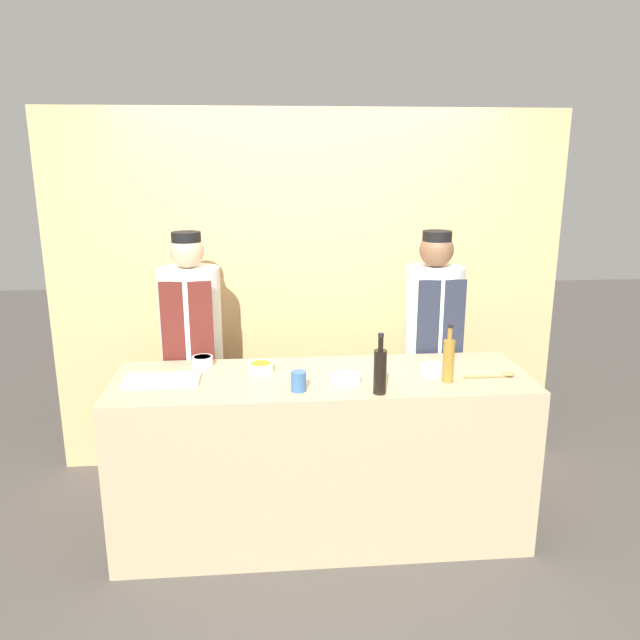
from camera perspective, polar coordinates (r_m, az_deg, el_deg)
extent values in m
plane|color=#4C4742|center=(3.81, 0.19, -18.70)|extent=(14.00, 14.00, 0.00)
cube|color=tan|center=(4.28, -1.03, 2.62)|extent=(3.41, 0.18, 2.40)
cube|color=tan|center=(3.57, 0.20, -12.36)|extent=(2.25, 0.69, 0.95)
cylinder|color=white|center=(3.46, -5.43, -4.34)|extent=(0.14, 0.14, 0.05)
cylinder|color=orange|center=(3.45, -5.44, -4.06)|extent=(0.11, 0.11, 0.02)
cylinder|color=white|center=(3.30, 2.35, -5.36)|extent=(0.17, 0.17, 0.04)
cylinder|color=red|center=(3.29, 2.36, -5.13)|extent=(0.14, 0.14, 0.01)
cylinder|color=white|center=(3.48, 10.40, -4.48)|extent=(0.16, 0.16, 0.04)
cylinder|color=silver|center=(3.48, 10.42, -4.26)|extent=(0.13, 0.13, 0.01)
cylinder|color=white|center=(3.60, -10.69, -3.71)|extent=(0.12, 0.12, 0.05)
cylinder|color=yellow|center=(3.60, -10.70, -3.43)|extent=(0.10, 0.10, 0.02)
cube|color=white|center=(3.41, -14.22, -5.34)|extent=(0.39, 0.19, 0.02)
cylinder|color=olive|center=(3.34, 11.66, -3.70)|extent=(0.06, 0.06, 0.23)
cylinder|color=olive|center=(3.30, 11.80, -1.27)|extent=(0.02, 0.02, 0.07)
cylinder|color=black|center=(3.29, 11.84, -0.53)|extent=(0.03, 0.03, 0.02)
cylinder|color=black|center=(3.13, 5.51, -4.75)|extent=(0.07, 0.07, 0.23)
cylinder|color=black|center=(3.08, 5.57, -2.17)|extent=(0.03, 0.03, 0.07)
cylinder|color=black|center=(3.07, 5.59, -1.38)|extent=(0.03, 0.03, 0.02)
cylinder|color=#386093|center=(3.17, -1.98, -5.61)|extent=(0.08, 0.08, 0.10)
cylinder|color=#B2844C|center=(3.48, 14.82, -5.00)|extent=(0.23, 0.02, 0.02)
ellipsoid|color=#B2844C|center=(3.52, 16.87, -4.73)|extent=(0.06, 0.05, 0.02)
cylinder|color=#28282D|center=(4.10, -11.22, -9.47)|extent=(0.27, 0.27, 0.87)
cylinder|color=silver|center=(3.86, -11.76, 0.43)|extent=(0.37, 0.37, 0.58)
cube|color=#561E19|center=(3.70, -12.05, -0.61)|extent=(0.30, 0.02, 0.54)
sphere|color=tan|center=(3.78, -12.08, 6.20)|extent=(0.20, 0.20, 0.20)
cylinder|color=black|center=(3.77, -12.14, 7.35)|extent=(0.17, 0.17, 0.07)
cylinder|color=#28282D|center=(4.21, 9.88, -8.95)|extent=(0.26, 0.26, 0.84)
cylinder|color=silver|center=(3.98, 10.33, 0.57)|extent=(0.36, 0.36, 0.60)
cube|color=#232838|center=(3.83, 10.99, -0.41)|extent=(0.29, 0.02, 0.55)
sphere|color=brown|center=(3.90, 10.61, 6.32)|extent=(0.21, 0.21, 0.21)
cylinder|color=black|center=(3.89, 10.67, 7.47)|extent=(0.18, 0.18, 0.07)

